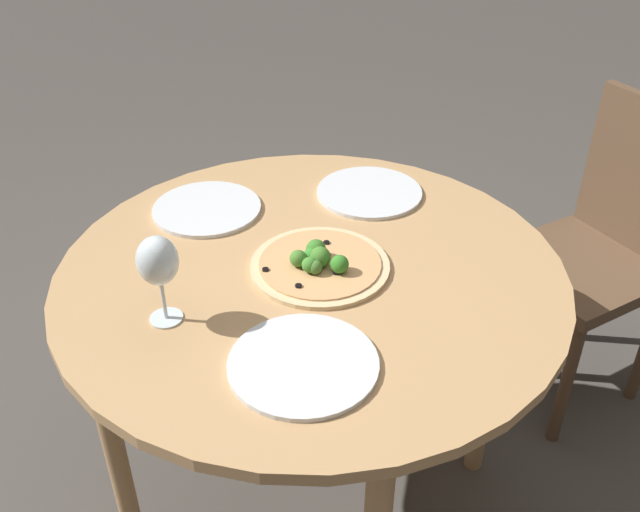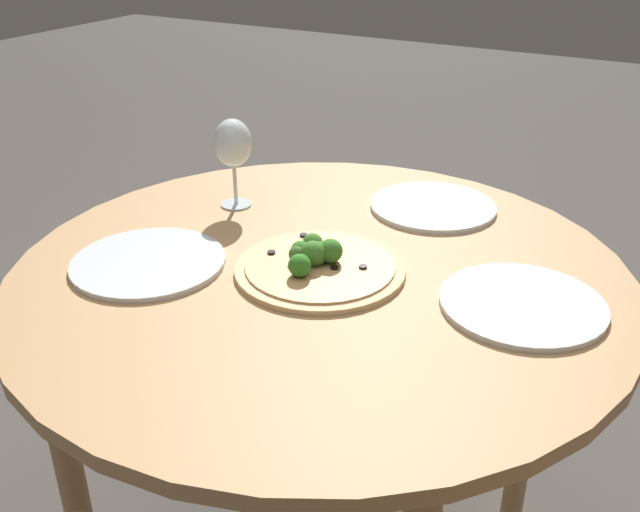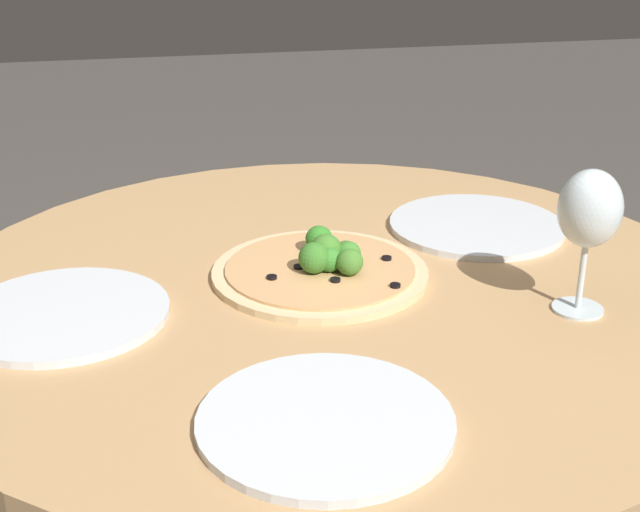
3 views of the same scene
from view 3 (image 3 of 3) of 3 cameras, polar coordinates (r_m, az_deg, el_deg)
dining_table at (r=1.24m, az=0.60°, el=-5.30°), size 1.08×1.08×0.77m
pizza at (r=1.21m, az=0.16°, el=-0.67°), size 0.30×0.30×0.06m
wine_glass at (r=1.12m, az=16.87°, el=2.71°), size 0.08×0.08×0.18m
plate_near at (r=1.15m, az=-16.10°, el=-3.55°), size 0.26×0.26×0.01m
plate_far at (r=0.90m, az=0.34°, el=-10.53°), size 0.26×0.26×0.01m
plate_side at (r=1.40m, az=9.98°, el=1.94°), size 0.27×0.27×0.01m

